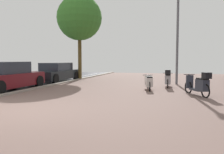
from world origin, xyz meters
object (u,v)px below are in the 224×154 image
object	(u,v)px
parked_car_near	(7,77)
lamp_post	(178,32)
scooter_mid	(149,83)
parked_car_far	(56,73)
scooter_far	(199,85)
scooter_near	(168,79)
street_tree	(79,18)

from	to	relation	value
parked_car_near	lamp_post	distance (m)	9.68
scooter_mid	parked_car_near	bearing A→B (deg)	-165.09
parked_car_far	lamp_post	size ratio (longest dim) A/B	0.74
parked_car_near	parked_car_far	bearing A→B (deg)	89.01
scooter_far	parked_car_far	world-z (taller)	parked_car_far
scooter_near	lamp_post	distance (m)	3.18
scooter_far	lamp_post	bearing A→B (deg)	101.32
scooter_near	street_tree	world-z (taller)	street_tree
scooter_mid	parked_car_near	xyz separation A→B (m)	(-6.68, -1.78, 0.27)
parked_car_far	lamp_post	bearing A→B (deg)	1.09
street_tree	scooter_near	bearing A→B (deg)	-27.57
scooter_mid	street_tree	distance (m)	8.41
lamp_post	street_tree	world-z (taller)	street_tree
parked_car_near	street_tree	distance (m)	7.66
scooter_far	lamp_post	xyz separation A→B (m)	(-0.89, 4.45, 2.62)
scooter_mid	lamp_post	xyz separation A→B (m)	(1.30, 3.13, 2.71)
parked_car_near	scooter_near	bearing A→B (deg)	22.98
scooter_mid	street_tree	bearing A→B (deg)	139.51
lamp_post	parked_car_far	bearing A→B (deg)	-178.91
lamp_post	street_tree	bearing A→B (deg)	166.61
parked_car_far	scooter_mid	bearing A→B (deg)	-24.30
parked_car_near	lamp_post	bearing A→B (deg)	31.59
parked_car_near	street_tree	xyz separation A→B (m)	(1.09, 6.55, 3.83)
scooter_near	parked_car_near	bearing A→B (deg)	-157.02
scooter_near	street_tree	xyz separation A→B (m)	(-6.43, 3.36, 4.03)
parked_car_near	parked_car_far	xyz separation A→B (m)	(0.08, 4.76, -0.04)
lamp_post	street_tree	xyz separation A→B (m)	(-6.89, 1.64, 1.39)
parked_car_near	lamp_post	xyz separation A→B (m)	(7.98, 4.91, 2.44)
scooter_far	street_tree	bearing A→B (deg)	141.93
scooter_far	parked_car_near	xyz separation A→B (m)	(-8.87, -0.45, 0.18)
scooter_near	parked_car_near	world-z (taller)	parked_car_near
scooter_far	parked_car_far	distance (m)	9.79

